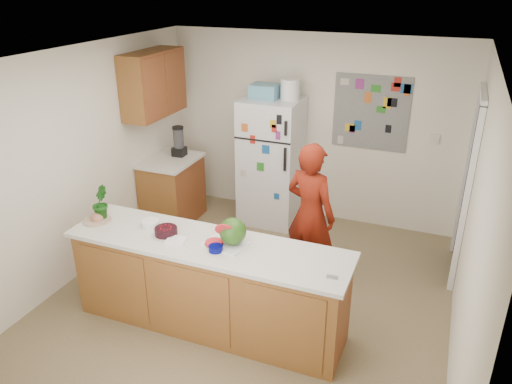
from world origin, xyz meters
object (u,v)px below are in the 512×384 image
at_px(person, 310,215).
at_px(cherry_bowl, 166,231).
at_px(refrigerator, 271,162).
at_px(watermelon, 233,231).

distance_m(person, cherry_bowl, 1.57).
bearing_deg(person, refrigerator, -36.16).
height_order(watermelon, cherry_bowl, watermelon).
height_order(refrigerator, person, refrigerator).
relative_size(refrigerator, watermelon, 6.88).
xyz_separation_m(watermelon, cherry_bowl, (-0.66, -0.06, -0.10)).
bearing_deg(refrigerator, person, -54.09).
distance_m(refrigerator, person, 1.55).
xyz_separation_m(refrigerator, cherry_bowl, (-0.17, -2.39, 0.11)).
height_order(person, cherry_bowl, person).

